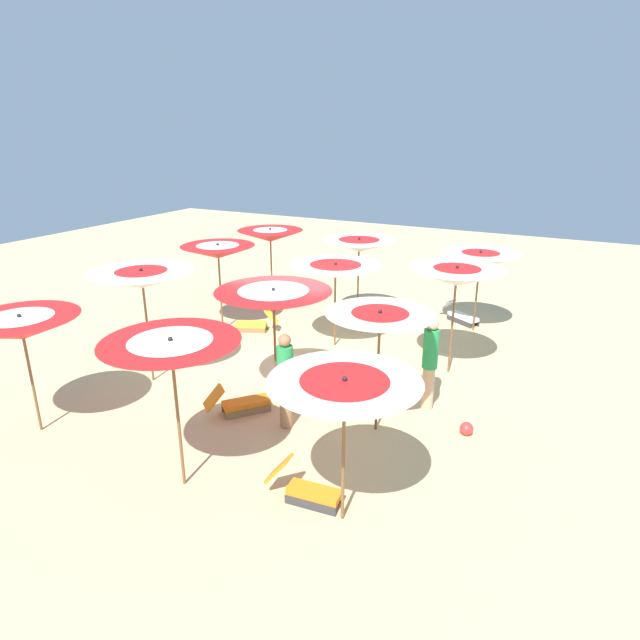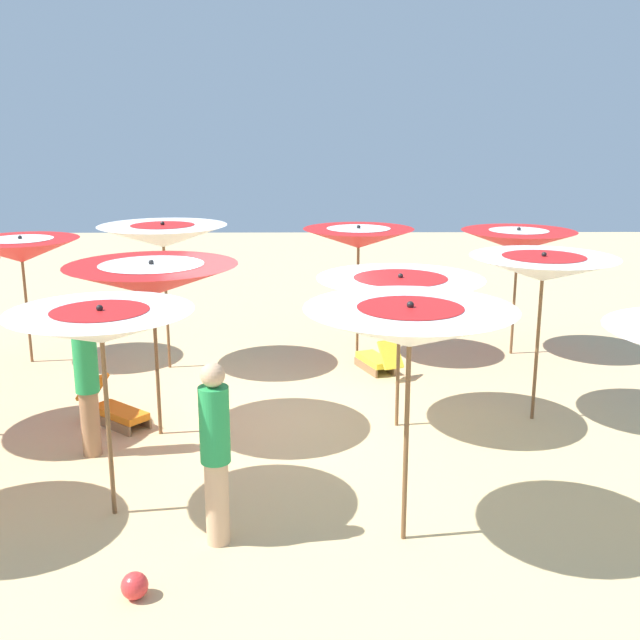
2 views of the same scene
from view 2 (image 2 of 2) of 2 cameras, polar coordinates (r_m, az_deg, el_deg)
ground at (r=10.90m, az=-3.62°, el=-7.78°), size 39.15×39.15×0.04m
beach_umbrella_1 at (r=10.83m, az=16.42°, el=3.75°), size 2.01×2.01×2.42m
beach_umbrella_2 at (r=14.02m, az=14.67°, el=5.81°), size 2.03×2.03×2.34m
beach_umbrella_3 at (r=7.25m, az=6.76°, el=-0.51°), size 2.04×2.04×2.49m
beach_umbrella_4 at (r=10.25m, az=6.04°, el=2.29°), size 2.26×2.26×2.18m
beach_umbrella_5 at (r=13.37m, az=2.91°, el=6.18°), size 1.95×1.95×2.41m
beach_umbrella_6 at (r=8.05m, az=-16.14°, el=-0.47°), size 1.91×1.91×2.33m
beach_umbrella_7 at (r=10.10m, az=-12.51°, el=3.02°), size 2.25×2.25×2.41m
beach_umbrella_8 at (r=12.99m, az=-11.71°, el=6.21°), size 2.15×2.15×2.54m
beach_umbrella_11 at (r=14.06m, az=-21.54°, el=4.91°), size 1.98×1.98×2.26m
lounger_0 at (r=11.15m, az=-15.16°, el=-6.48°), size 1.09×1.21×0.63m
lounger_1 at (r=12.98m, az=4.34°, el=-3.00°), size 1.20×0.77×0.65m
beachgoer_0 at (r=7.61m, az=-7.87°, el=-9.63°), size 0.30×0.30×1.90m
beachgoer_1 at (r=9.95m, az=-17.10°, el=-4.52°), size 0.30×0.30×1.84m
beach_ball at (r=7.34m, az=-13.76°, el=-18.82°), size 0.25×0.25×0.25m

